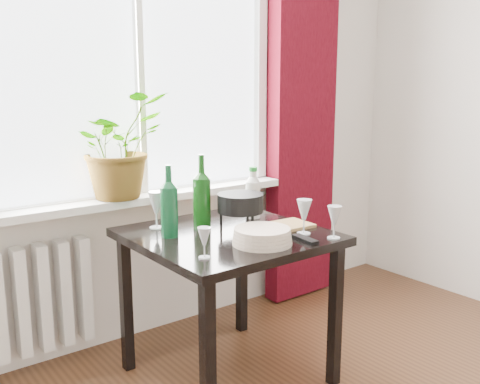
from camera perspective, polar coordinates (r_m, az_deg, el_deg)
window at (r=2.97m, az=-10.94°, el=14.51°), size 1.72×0.08×1.62m
windowsill at (r=2.96m, az=-9.77°, el=-0.52°), size 1.72×0.20×0.04m
curtain at (r=3.54m, az=6.66°, el=9.16°), size 0.50×0.12×2.56m
radiator at (r=2.87m, az=-23.38°, el=-11.02°), size 0.80×0.10×0.55m
table at (r=2.56m, az=-1.32°, el=-6.32°), size 0.85×0.85×0.74m
potted_plant at (r=2.84m, az=-12.90°, el=4.86°), size 0.59×0.54×0.55m
wine_bottle_left at (r=2.45m, az=-7.58°, el=-0.91°), size 0.10×0.10×0.34m
wine_bottle_right at (r=2.57m, az=-4.11°, el=0.10°), size 0.10×0.10×0.37m
bottle_amber at (r=2.75m, az=-3.77°, el=-0.55°), size 0.07×0.07×0.24m
cleaning_bottle at (r=2.79m, az=1.39°, el=-0.05°), size 0.10×0.10×0.27m
wineglass_front_right at (r=2.50m, az=6.84°, el=-2.61°), size 0.08×0.08×0.17m
wineglass_far_right at (r=2.45m, az=10.02°, el=-3.16°), size 0.09×0.09×0.16m
wineglass_back_center at (r=2.74m, az=-4.02°, el=-1.25°), size 0.09×0.09×0.18m
wineglass_back_left at (r=2.62m, az=-8.92°, el=-1.86°), size 0.10×0.10×0.19m
wineglass_front_left at (r=2.15m, az=-3.83°, el=-5.42°), size 0.06×0.06×0.13m
plate_stack at (r=2.35m, az=2.38°, el=-4.75°), size 0.31×0.31×0.07m
fondue_pot at (r=2.58m, az=0.04°, el=-2.07°), size 0.27×0.23×0.17m
tv_remote at (r=2.41m, az=6.95°, el=-5.03°), size 0.06×0.15×0.02m
cutting_board at (r=2.63m, az=4.64°, el=-3.64°), size 0.29×0.19×0.01m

